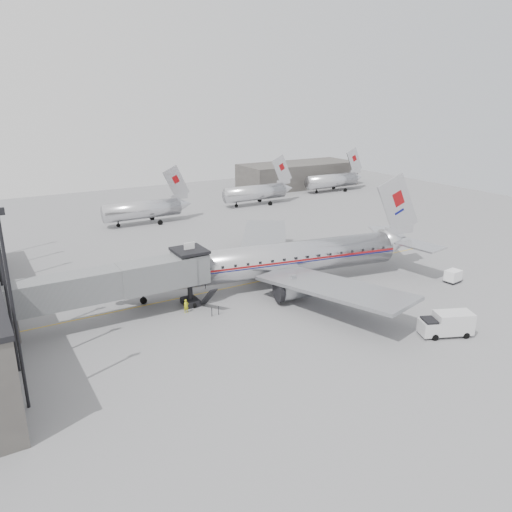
{
  "coord_description": "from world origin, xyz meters",
  "views": [
    {
      "loc": [
        -29.17,
        -44.35,
        22.3
      ],
      "look_at": [
        0.97,
        6.6,
        3.2
      ],
      "focal_mm": 35.0,
      "sensor_mm": 36.0,
      "label": 1
    }
  ],
  "objects_px": {
    "airliner": "(276,260)",
    "ramp_worker": "(186,306)",
    "service_van": "(447,324)",
    "baggage_cart_white": "(453,276)",
    "baggage_cart_navy": "(351,289)"
  },
  "relations": [
    {
      "from": "baggage_cart_white",
      "to": "ramp_worker",
      "type": "height_order",
      "value": "baggage_cart_white"
    },
    {
      "from": "service_van",
      "to": "baggage_cart_navy",
      "type": "xyz_separation_m",
      "value": [
        -1.35,
        12.37,
        -0.4
      ]
    },
    {
      "from": "service_van",
      "to": "ramp_worker",
      "type": "height_order",
      "value": "service_van"
    },
    {
      "from": "service_van",
      "to": "airliner",
      "type": "bearing_deg",
      "value": 132.51
    },
    {
      "from": "airliner",
      "to": "ramp_worker",
      "type": "distance_m",
      "value": 13.1
    },
    {
      "from": "airliner",
      "to": "service_van",
      "type": "relative_size",
      "value": 7.58
    },
    {
      "from": "airliner",
      "to": "baggage_cart_white",
      "type": "distance_m",
      "value": 22.37
    },
    {
      "from": "airliner",
      "to": "service_van",
      "type": "height_order",
      "value": "airliner"
    },
    {
      "from": "baggage_cart_navy",
      "to": "ramp_worker",
      "type": "bearing_deg",
      "value": 174.89
    },
    {
      "from": "airliner",
      "to": "baggage_cart_navy",
      "type": "height_order",
      "value": "airliner"
    },
    {
      "from": "airliner",
      "to": "baggage_cart_white",
      "type": "xyz_separation_m",
      "value": [
        19.63,
        -10.46,
        -2.44
      ]
    },
    {
      "from": "airliner",
      "to": "ramp_worker",
      "type": "relative_size",
      "value": 26.8
    },
    {
      "from": "airliner",
      "to": "baggage_cart_white",
      "type": "relative_size",
      "value": 18.98
    },
    {
      "from": "baggage_cart_navy",
      "to": "baggage_cart_white",
      "type": "distance_m",
      "value": 14.34
    },
    {
      "from": "ramp_worker",
      "to": "service_van",
      "type": "bearing_deg",
      "value": -46.48
    }
  ]
}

